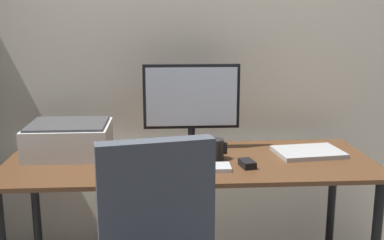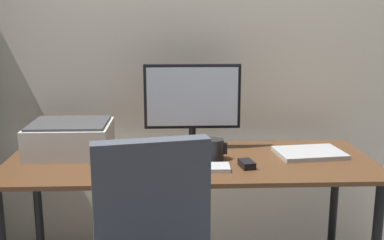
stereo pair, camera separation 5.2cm
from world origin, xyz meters
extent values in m
cube|color=beige|center=(0.00, 0.50, 1.30)|extent=(6.40, 0.10, 2.60)
cube|color=#56351E|center=(0.00, 0.00, 0.73)|extent=(1.75, 0.67, 0.02)
cylinder|color=black|center=(-0.82, 0.27, 0.36)|extent=(0.04, 0.04, 0.72)
cylinder|color=black|center=(0.82, 0.27, 0.36)|extent=(0.04, 0.04, 0.72)
cylinder|color=black|center=(0.02, 0.19, 0.75)|extent=(0.20, 0.20, 0.01)
cylinder|color=black|center=(0.02, 0.19, 0.80)|extent=(0.04, 0.04, 0.10)
cube|color=black|center=(0.02, 0.19, 1.02)|extent=(0.49, 0.03, 0.33)
cube|color=silver|center=(0.02, 0.18, 1.02)|extent=(0.46, 0.01, 0.30)
cube|color=#B7BABC|center=(0.03, -0.14, 0.75)|extent=(0.29, 0.12, 0.02)
cube|color=black|center=(0.25, -0.12, 0.76)|extent=(0.07, 0.10, 0.03)
cylinder|color=black|center=(0.12, 0.00, 0.79)|extent=(0.09, 0.09, 0.10)
cube|color=black|center=(0.17, 0.00, 0.80)|extent=(0.02, 0.01, 0.06)
cube|color=#B7BABC|center=(0.60, 0.06, 0.75)|extent=(0.35, 0.27, 0.02)
cube|color=silver|center=(-0.59, 0.13, 0.81)|extent=(0.40, 0.34, 0.15)
cube|color=#424244|center=(-0.59, 0.13, 0.90)|extent=(0.37, 0.31, 0.01)
cube|color=#474C56|center=(-0.15, -0.63, 0.75)|extent=(0.41, 0.15, 0.52)
camera|label=1|loc=(-0.13, -2.14, 1.41)|focal=43.81mm
camera|label=2|loc=(-0.08, -2.14, 1.41)|focal=43.81mm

